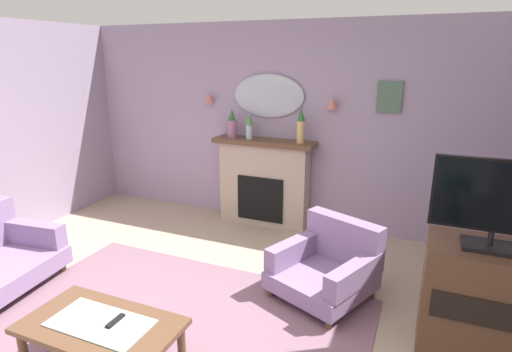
{
  "coord_description": "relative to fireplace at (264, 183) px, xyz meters",
  "views": [
    {
      "loc": [
        1.82,
        -2.14,
        2.21
      ],
      "look_at": [
        0.18,
        1.72,
        0.98
      ],
      "focal_mm": 28.8,
      "sensor_mm": 36.0,
      "label": 1
    }
  ],
  "objects": [
    {
      "name": "wall_back",
      "position": [
        0.14,
        0.22,
        0.75
      ],
      "size": [
        6.71,
        0.1,
        2.64
      ],
      "primitive_type": "cube",
      "color": "#9E8CA8",
      "rests_on": "ground"
    },
    {
      "name": "patterned_rug",
      "position": [
        0.14,
        -2.55,
        -0.56
      ],
      "size": [
        3.2,
        2.4,
        0.01
      ],
      "primitive_type": "cube",
      "color": "#7F5B6B",
      "rests_on": "ground"
    },
    {
      "name": "fireplace",
      "position": [
        0.0,
        0.0,
        0.0
      ],
      "size": [
        1.36,
        0.36,
        1.16
      ],
      "color": "tan",
      "rests_on": "ground"
    },
    {
      "name": "mantel_vase_centre",
      "position": [
        -0.45,
        -0.03,
        0.76
      ],
      "size": [
        0.13,
        0.13,
        0.39
      ],
      "color": "#9E6084",
      "rests_on": "fireplace"
    },
    {
      "name": "mantel_vase_right",
      "position": [
        -0.2,
        -0.03,
        0.78
      ],
      "size": [
        0.1,
        0.1,
        0.35
      ],
      "color": "silver",
      "rests_on": "fireplace"
    },
    {
      "name": "mantel_vase_left",
      "position": [
        0.5,
        -0.03,
        0.81
      ],
      "size": [
        0.1,
        0.1,
        0.44
      ],
      "color": "tan",
      "rests_on": "fireplace"
    },
    {
      "name": "wall_mirror",
      "position": [
        -0.0,
        0.14,
        1.14
      ],
      "size": [
        0.96,
        0.06,
        0.56
      ],
      "primitive_type": "ellipsoid",
      "color": "#B2BCC6"
    },
    {
      "name": "wall_sconce_left",
      "position": [
        -0.85,
        0.09,
        1.09
      ],
      "size": [
        0.14,
        0.14,
        0.14
      ],
      "primitive_type": "cone",
      "color": "#D17066"
    },
    {
      "name": "wall_sconce_right",
      "position": [
        0.85,
        0.09,
        1.09
      ],
      "size": [
        0.14,
        0.14,
        0.14
      ],
      "primitive_type": "cone",
      "color": "#D17066"
    },
    {
      "name": "framed_picture",
      "position": [
        1.5,
        0.15,
        1.18
      ],
      "size": [
        0.28,
        0.03,
        0.36
      ],
      "primitive_type": "cube",
      "color": "#4C6B56"
    },
    {
      "name": "coffee_table",
      "position": [
        0.03,
        -3.08,
        -0.19
      ],
      "size": [
        1.1,
        0.6,
        0.45
      ],
      "color": "brown",
      "rests_on": "ground"
    },
    {
      "name": "tv_remote",
      "position": [
        0.12,
        -3.03,
        -0.12
      ],
      "size": [
        0.04,
        0.16,
        0.02
      ],
      "primitive_type": "cube",
      "color": "black",
      "rests_on": "coffee_table"
    },
    {
      "name": "armchair_beside_couch",
      "position": [
        1.22,
        -1.4,
        -0.27
      ],
      "size": [
        1.05,
        1.06,
        0.71
      ],
      "color": "gray",
      "rests_on": "ground"
    },
    {
      "name": "tv_cabinet",
      "position": [
        2.45,
        -1.8,
        -0.12
      ],
      "size": [
        0.8,
        0.57,
        0.9
      ],
      "color": "brown",
      "rests_on": "ground"
    },
    {
      "name": "tv_flatscreen",
      "position": [
        2.45,
        -1.82,
        0.68
      ],
      "size": [
        0.84,
        0.24,
        0.65
      ],
      "color": "black",
      "rests_on": "tv_cabinet"
    }
  ]
}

